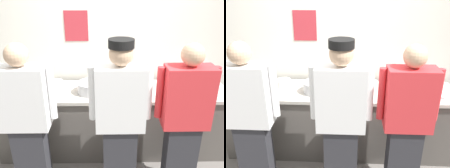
{
  "view_description": "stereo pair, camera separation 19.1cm",
  "coord_description": "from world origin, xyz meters",
  "views": [
    {
      "loc": [
        -0.06,
        -2.37,
        2.12
      ],
      "look_at": [
        -0.02,
        0.35,
        0.97
      ],
      "focal_mm": 38.12,
      "sensor_mm": 36.0,
      "label": 1
    },
    {
      "loc": [
        0.13,
        -2.37,
        2.12
      ],
      "look_at": [
        -0.02,
        0.35,
        0.97
      ],
      "focal_mm": 38.12,
      "sensor_mm": 36.0,
      "label": 2
    }
  ],
  "objects": [
    {
      "name": "ground_plane",
      "position": [
        0.0,
        0.0,
        0.0
      ],
      "size": [
        9.0,
        9.0,
        0.0
      ],
      "primitive_type": "plane",
      "color": "slate"
    },
    {
      "name": "chef_far_right",
      "position": [
        0.7,
        -0.31,
        0.87
      ],
      "size": [
        0.6,
        0.24,
        1.64
      ],
      "color": "#2D2D33",
      "rests_on": "ground"
    },
    {
      "name": "sheet_tray",
      "position": [
        1.01,
        0.37,
        0.89
      ],
      "size": [
        0.53,
        0.4,
        0.02
      ],
      "primitive_type": "cube",
      "rotation": [
        0.0,
        0.0,
        -0.14
      ],
      "color": "#B7BABF",
      "rests_on": "prep_counter"
    },
    {
      "name": "wall_back",
      "position": [
        -0.0,
        0.84,
        1.42
      ],
      "size": [
        4.6,
        0.11,
        2.85
      ],
      "color": "silver",
      "rests_on": "ground"
    },
    {
      "name": "plate_stack_front",
      "position": [
        -0.73,
        0.45,
        0.93
      ],
      "size": [
        0.19,
        0.19,
        0.1
      ],
      "color": "white",
      "rests_on": "prep_counter"
    },
    {
      "name": "deli_cup",
      "position": [
        -0.98,
        0.26,
        0.93
      ],
      "size": [
        0.09,
        0.09,
        0.09
      ],
      "primitive_type": "cylinder",
      "color": "white",
      "rests_on": "prep_counter"
    },
    {
      "name": "mixing_bowl_steel",
      "position": [
        -0.27,
        0.3,
        0.95
      ],
      "size": [
        0.34,
        0.34,
        0.14
      ],
      "primitive_type": "cylinder",
      "color": "#B7BABF",
      "rests_on": "prep_counter"
    },
    {
      "name": "chef_near_left",
      "position": [
        -0.88,
        -0.32,
        0.87
      ],
      "size": [
        0.61,
        0.24,
        1.65
      ],
      "color": "#2D2D33",
      "rests_on": "ground"
    },
    {
      "name": "plate_stack_rear",
      "position": [
        0.39,
        0.44,
        0.93
      ],
      "size": [
        0.2,
        0.2,
        0.1
      ],
      "color": "white",
      "rests_on": "prep_counter"
    },
    {
      "name": "chef_center",
      "position": [
        0.05,
        -0.37,
        0.9
      ],
      "size": [
        0.61,
        0.24,
        1.69
      ],
      "color": "#2D2D33",
      "rests_on": "ground"
    },
    {
      "name": "ramekin_green_sauce",
      "position": [
        -0.87,
        0.17,
        0.91
      ],
      "size": [
        0.11,
        0.11,
        0.04
      ],
      "color": "white",
      "rests_on": "prep_counter"
    },
    {
      "name": "ramekin_red_sauce",
      "position": [
        0.11,
        0.4,
        0.91
      ],
      "size": [
        0.1,
        0.1,
        0.04
      ],
      "color": "white",
      "rests_on": "prep_counter"
    },
    {
      "name": "ramekin_yellow_sauce",
      "position": [
        -0.2,
        0.54,
        0.91
      ],
      "size": [
        0.09,
        0.09,
        0.04
      ],
      "color": "white",
      "rests_on": "prep_counter"
    },
    {
      "name": "squeeze_bottle_primary",
      "position": [
        0.23,
        0.47,
        0.98
      ],
      "size": [
        0.06,
        0.06,
        0.2
      ],
      "color": "red",
      "rests_on": "prep_counter"
    },
    {
      "name": "prep_counter",
      "position": [
        0.0,
        0.36,
        0.44
      ],
      "size": [
        2.93,
        0.69,
        0.88
      ],
      "color": "#56514C",
      "rests_on": "ground"
    },
    {
      "name": "squeeze_bottle_secondary",
      "position": [
        -0.01,
        0.36,
        0.97
      ],
      "size": [
        0.06,
        0.06,
        0.18
      ],
      "color": "#56A333",
      "rests_on": "prep_counter"
    }
  ]
}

